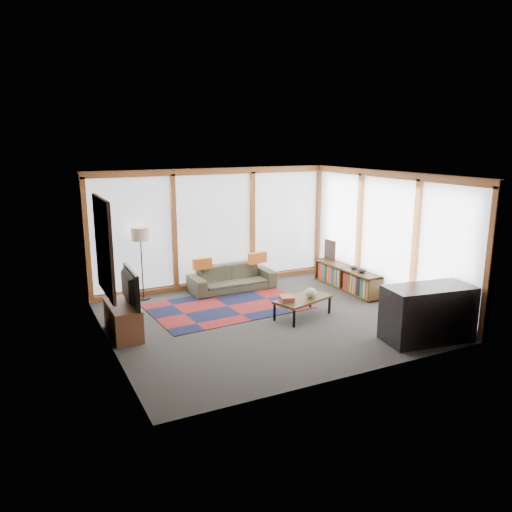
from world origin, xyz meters
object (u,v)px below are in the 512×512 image
sofa (232,278)px  floor_lamp (142,264)px  bookshelf (346,278)px  tv_console (123,320)px  television (125,287)px  bar_counter (428,313)px  coffee_table (303,308)px

sofa → floor_lamp: size_ratio=1.24×
bookshelf → floor_lamp: bearing=162.5°
floor_lamp → bookshelf: bearing=-17.5°
sofa → bookshelf: size_ratio=0.93×
tv_console → bookshelf: bearing=5.6°
television → bar_counter: 4.94m
coffee_table → television: bearing=170.0°
coffee_table → tv_console: 3.19m
tv_console → television: size_ratio=1.03×
coffee_table → bookshelf: bearing=31.0°
sofa → tv_console: bearing=-150.9°
bookshelf → tv_console: (-4.90, -0.48, 0.02)m
television → bar_counter: size_ratio=0.73×
sofa → bookshelf: 2.49m
coffee_table → sofa: bearing=102.6°
bookshelf → bar_counter: 2.93m
sofa → coffee_table: 2.19m
sofa → tv_console: size_ratio=1.73×
floor_lamp → bar_counter: 5.53m
bookshelf → television: size_ratio=1.91×
bar_counter → bookshelf: bearing=88.2°
floor_lamp → coffee_table: size_ratio=1.37×
sofa → bookshelf: sofa is taller
bookshelf → bar_counter: (-0.52, -2.87, 0.20)m
floor_lamp → bar_counter: size_ratio=1.04×
sofa → floor_lamp: bearing=171.9°
bar_counter → tv_console: bearing=159.8°
sofa → television: (-2.60, -1.60, 0.56)m
coffee_table → tv_console: size_ratio=1.02×
sofa → floor_lamp: (-1.88, 0.23, 0.47)m
tv_console → television: (0.05, -0.04, 0.57)m
coffee_table → floor_lamp: bearing=134.9°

